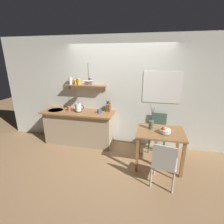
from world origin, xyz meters
name	(u,v)px	position (x,y,z in m)	size (l,w,h in m)	color
ground_plane	(114,153)	(0.00, 0.00, 0.00)	(14.00, 14.00, 0.00)	#A87F56
back_wall	(127,93)	(0.21, 0.65, 1.35)	(6.80, 0.11, 2.70)	silver
kitchen_counter	(79,127)	(-1.00, 0.32, 0.45)	(1.83, 0.63, 0.89)	tan
wall_shelf	(82,83)	(-0.93, 0.49, 1.57)	(1.07, 0.20, 0.32)	#9E6B3D
dining_table	(160,137)	(1.01, -0.22, 0.64)	(0.94, 0.75, 0.77)	#9E6B3D
dining_chair_near	(164,162)	(1.06, -0.87, 0.48)	(0.50, 0.50, 0.86)	silver
dining_chair_far	(158,130)	(1.00, 0.42, 0.51)	(0.44, 0.42, 0.92)	#4C6B5B
fruit_bowl	(165,131)	(1.08, -0.29, 0.82)	(0.23, 0.23, 0.14)	silver
twig_vase	(151,124)	(0.82, -0.13, 0.87)	(0.10, 0.10, 0.53)	#567056
electric_kettle	(78,108)	(-0.97, 0.29, 0.99)	(0.26, 0.18, 0.23)	black
knife_block	(108,107)	(-0.24, 0.48, 1.00)	(0.09, 0.17, 0.28)	brown
coffee_mug_by_sink	(69,109)	(-1.24, 0.32, 0.94)	(0.12, 0.08, 0.11)	#C6664C
coffee_mug_spare	(99,111)	(-0.43, 0.28, 0.94)	(0.13, 0.09, 0.10)	#3D5B89
pendant_lamp	(89,83)	(-0.63, 0.18, 1.63)	(0.24, 0.24, 0.49)	black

